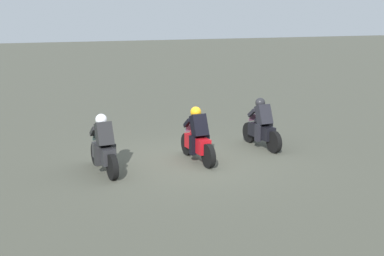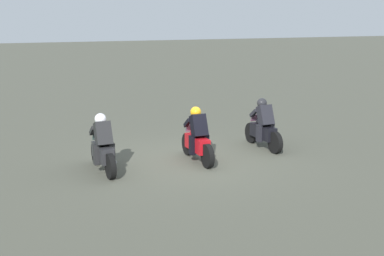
# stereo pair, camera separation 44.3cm
# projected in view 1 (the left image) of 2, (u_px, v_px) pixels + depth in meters

# --- Properties ---
(ground_plane) EXTENTS (120.00, 120.00, 0.00)m
(ground_plane) POSITION_uv_depth(u_px,v_px,m) (193.00, 161.00, 14.64)
(ground_plane) COLOR #48493D
(rider_lane_a) EXTENTS (2.04, 0.55, 1.51)m
(rider_lane_a) POSITION_uv_depth(u_px,v_px,m) (262.00, 127.00, 15.97)
(rider_lane_a) COLOR black
(rider_lane_a) RESTS_ON ground_plane
(rider_lane_b) EXTENTS (2.04, 0.54, 1.51)m
(rider_lane_b) POSITION_uv_depth(u_px,v_px,m) (198.00, 139.00, 14.50)
(rider_lane_b) COLOR black
(rider_lane_b) RESTS_ON ground_plane
(rider_lane_c) EXTENTS (2.04, 0.55, 1.51)m
(rider_lane_c) POSITION_uv_depth(u_px,v_px,m) (104.00, 149.00, 13.49)
(rider_lane_c) COLOR black
(rider_lane_c) RESTS_ON ground_plane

